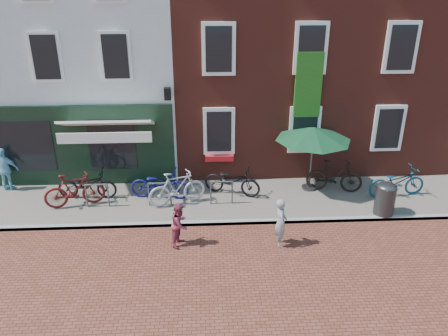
{
  "coord_description": "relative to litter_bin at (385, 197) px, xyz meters",
  "views": [
    {
      "loc": [
        -0.08,
        -11.71,
        7.25
      ],
      "look_at": [
        0.58,
        1.12,
        1.42
      ],
      "focal_mm": 35.87,
      "sensor_mm": 36.0,
      "label": 1
    }
  ],
  "objects": [
    {
      "name": "building_brick_right",
      "position": [
        2.43,
        6.7,
        4.31
      ],
      "size": [
        6.0,
        8.0,
        10.0
      ],
      "primitive_type": "cube",
      "color": "maroon",
      "rests_on": "ground"
    },
    {
      "name": "building_brick_mid",
      "position": [
        -3.57,
        6.7,
        4.31
      ],
      "size": [
        6.0,
        8.0,
        10.0
      ],
      "primitive_type": "cube",
      "color": "maroon",
      "rests_on": "ground"
    },
    {
      "name": "woman",
      "position": [
        -3.52,
        -1.39,
        0.04
      ],
      "size": [
        0.35,
        0.53,
        1.44
      ],
      "primitive_type": "imported",
      "rotation": [
        0.0,
        0.0,
        1.58
      ],
      "color": "gray",
      "rests_on": "ground"
    },
    {
      "name": "bicycle_5",
      "position": [
        -1.16,
        1.62,
        -0.01
      ],
      "size": [
        1.98,
        0.94,
        1.14
      ],
      "primitive_type": "imported",
      "rotation": [
        0.0,
        0.0,
        1.35
      ],
      "color": "black",
      "rests_on": "sidewalk"
    },
    {
      "name": "bicycle_0",
      "position": [
        -9.53,
        1.54,
        -0.07
      ],
      "size": [
        2.0,
        0.8,
        1.03
      ],
      "primitive_type": "imported",
      "rotation": [
        0.0,
        0.0,
        1.51
      ],
      "color": "black",
      "rests_on": "sidewalk"
    },
    {
      "name": "sidewalk",
      "position": [
        -4.57,
        1.2,
        -0.64
      ],
      "size": [
        24.0,
        3.0,
        0.1
      ],
      "primitive_type": "cube",
      "color": "slate",
      "rests_on": "ground"
    },
    {
      "name": "litter_bin",
      "position": [
        0.0,
        0.0,
        0.0
      ],
      "size": [
        0.62,
        0.62,
        1.14
      ],
      "color": "#333436",
      "rests_on": "sidewalk"
    },
    {
      "name": "boy",
      "position": [
        -6.33,
        -1.22,
        -0.04
      ],
      "size": [
        0.69,
        0.77,
        1.3
      ],
      "primitive_type": "imported",
      "rotation": [
        0.0,
        0.0,
        1.2
      ],
      "color": "#8C2F44",
      "rests_on": "ground"
    },
    {
      "name": "bicycle_1",
      "position": [
        -9.8,
        1.01,
        -0.01
      ],
      "size": [
        1.98,
        1.01,
        1.14
      ],
      "primitive_type": "imported",
      "rotation": [
        0.0,
        0.0,
        1.83
      ],
      "color": "#561211",
      "rests_on": "sidewalk"
    },
    {
      "name": "parasol",
      "position": [
        -1.95,
        1.84,
        1.54
      ],
      "size": [
        2.56,
        2.56,
        2.37
      ],
      "color": "#4C4C4F",
      "rests_on": "sidewalk"
    },
    {
      "name": "cafe_person",
      "position": [
        -12.44,
        2.3,
        0.18
      ],
      "size": [
        0.91,
        0.39,
        1.53
      ],
      "primitive_type": "imported",
      "rotation": [
        0.0,
        0.0,
        3.12
      ],
      "color": "#79C1D5",
      "rests_on": "sidewalk"
    },
    {
      "name": "bicycle_3",
      "position": [
        -6.51,
        0.98,
        -0.01
      ],
      "size": [
        1.98,
        1.13,
        1.14
      ],
      "primitive_type": "imported",
      "rotation": [
        0.0,
        0.0,
        1.9
      ],
      "color": "#ACACAE",
      "rests_on": "sidewalk"
    },
    {
      "name": "bicycle_6",
      "position": [
        0.86,
        1.18,
        -0.07
      ],
      "size": [
        2.02,
        0.88,
        1.03
      ],
      "primitive_type": "imported",
      "rotation": [
        0.0,
        0.0,
        1.67
      ],
      "color": "navy",
      "rests_on": "sidewalk"
    },
    {
      "name": "ground",
      "position": [
        -5.57,
        -0.3,
        -0.69
      ],
      "size": [
        80.0,
        80.0,
        0.0
      ],
      "primitive_type": "plane",
      "color": "brown"
    },
    {
      "name": "building_stucco",
      "position": [
        -10.57,
        6.7,
        3.81
      ],
      "size": [
        8.0,
        8.0,
        9.0
      ],
      "primitive_type": "cube",
      "color": "silver",
      "rests_on": "ground"
    },
    {
      "name": "bicycle_4",
      "position": [
        -4.68,
        1.56,
        -0.07
      ],
      "size": [
        2.08,
        1.35,
        1.03
      ],
      "primitive_type": "imported",
      "rotation": [
        0.0,
        0.0,
        1.2
      ],
      "color": "black",
      "rests_on": "sidewalk"
    },
    {
      "name": "bicycle_2",
      "position": [
        -7.12,
        1.42,
        -0.07
      ],
      "size": [
        2.04,
        0.96,
        1.03
      ],
      "primitive_type": "imported",
      "rotation": [
        0.0,
        0.0,
        1.43
      ],
      "color": "#100F5A",
      "rests_on": "sidewalk"
    }
  ]
}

